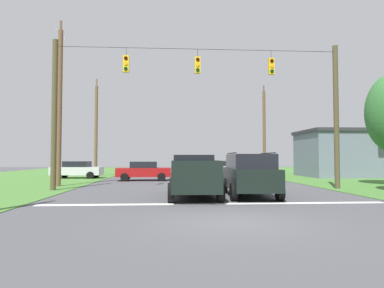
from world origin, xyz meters
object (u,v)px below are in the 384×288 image
(utility_pole_near_left, at_px, (60,105))
(utility_pole_mid_left, at_px, (96,129))
(overhead_signal_span, at_px, (199,109))
(suv_black, at_px, (249,174))
(distant_car_oncoming, at_px, (77,170))
(roadside_store, at_px, (366,153))
(pickup_truck, at_px, (194,176))
(distant_car_crossing_white, at_px, (225,169))
(utility_pole_mid_right, at_px, (264,131))
(distant_car_far_parked, at_px, (144,171))

(utility_pole_near_left, xyz_separation_m, utility_pole_mid_left, (-0.35, 12.09, -0.51))
(overhead_signal_span, xyz_separation_m, suv_black, (2.06, -3.52, -3.58))
(overhead_signal_span, bearing_deg, distant_car_oncoming, 131.23)
(utility_pole_near_left, bearing_deg, distant_car_oncoming, 97.84)
(overhead_signal_span, relative_size, roadside_store, 1.33)
(pickup_truck, height_order, suv_black, suv_black)
(distant_car_crossing_white, bearing_deg, utility_pole_mid_right, 25.84)
(roadside_store, bearing_deg, distant_car_far_parked, -168.73)
(distant_car_far_parked, height_order, utility_pole_near_left, utility_pole_near_left)
(distant_car_crossing_white, xyz_separation_m, utility_pole_near_left, (-12.27, -10.50, 4.37))
(suv_black, bearing_deg, distant_car_oncoming, 128.91)
(distant_car_oncoming, bearing_deg, distant_car_crossing_white, 8.10)
(pickup_truck, xyz_separation_m, utility_pole_mid_right, (8.67, 18.90, 3.70))
(roadside_store, bearing_deg, distant_car_crossing_white, 176.56)
(roadside_store, bearing_deg, suv_black, -133.80)
(overhead_signal_span, height_order, utility_pole_mid_left, utility_pole_mid_left)
(pickup_truck, distance_m, utility_pole_mid_right, 21.12)
(distant_car_crossing_white, bearing_deg, roadside_store, -3.44)
(suv_black, xyz_separation_m, utility_pole_mid_left, (-11.09, 18.29, 3.59))
(distant_car_oncoming, xyz_separation_m, utility_pole_near_left, (1.18, -8.58, 4.37))
(distant_car_oncoming, xyz_separation_m, utility_pole_mid_left, (0.83, 3.51, 3.86))
(overhead_signal_span, xyz_separation_m, utility_pole_mid_left, (-9.03, 14.77, 0.01))
(pickup_truck, height_order, distant_car_far_parked, pickup_truck)
(distant_car_crossing_white, relative_size, utility_pole_near_left, 0.41)
(distant_car_oncoming, distance_m, utility_pole_mid_left, 5.28)
(distant_car_oncoming, xyz_separation_m, distant_car_far_parked, (6.09, -3.10, 0.00))
(suv_black, xyz_separation_m, distant_car_crossing_white, (1.52, 16.69, -0.27))
(pickup_truck, distance_m, distant_car_crossing_white, 17.21)
(overhead_signal_span, xyz_separation_m, distant_car_oncoming, (-9.87, 11.26, -3.85))
(utility_pole_mid_left, bearing_deg, utility_pole_near_left, -88.36)
(distant_car_far_parked, bearing_deg, utility_pole_near_left, -131.87)
(overhead_signal_span, height_order, utility_pole_near_left, utility_pole_near_left)
(distant_car_oncoming, distance_m, distant_car_far_parked, 6.84)
(utility_pole_near_left, bearing_deg, suv_black, -29.96)
(distant_car_crossing_white, height_order, distant_car_oncoming, same)
(overhead_signal_span, distance_m, utility_pole_mid_right, 17.38)
(overhead_signal_span, distance_m, pickup_truck, 5.12)
(utility_pole_mid_right, distance_m, roadside_store, 9.94)
(distant_car_far_parked, distance_m, utility_pole_mid_right, 14.44)
(pickup_truck, distance_m, utility_pole_near_left, 11.06)
(distant_car_far_parked, distance_m, utility_pole_near_left, 8.56)
(distant_car_crossing_white, bearing_deg, pickup_truck, -103.89)
(suv_black, relative_size, distant_car_far_parked, 1.12)
(distant_car_far_parked, bearing_deg, distant_car_oncoming, 153.01)
(distant_car_oncoming, distance_m, roadside_store, 27.21)
(distant_car_oncoming, bearing_deg, suv_black, -51.09)
(suv_black, xyz_separation_m, distant_car_oncoming, (-11.93, 14.78, -0.27))
(utility_pole_mid_right, xyz_separation_m, roadside_store, (9.16, -3.02, -2.41))
(distant_car_crossing_white, xyz_separation_m, roadside_store, (13.69, -0.82, 1.46))
(utility_pole_mid_right, bearing_deg, utility_pole_near_left, -142.93)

